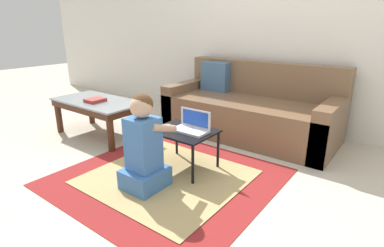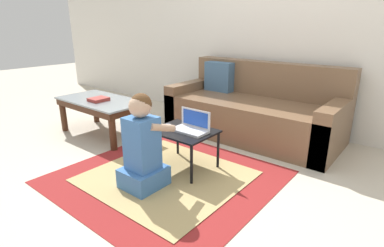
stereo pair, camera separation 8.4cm
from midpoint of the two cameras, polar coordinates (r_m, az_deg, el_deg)
ground_plane at (r=2.59m, az=-2.15°, el=-9.92°), size 16.00×16.00×0.00m
wall_back at (r=3.79m, az=15.33°, el=18.13°), size 9.00×0.06×2.50m
area_rug at (r=2.57m, az=-5.64°, el=-10.09°), size 1.67×1.59×0.01m
couch at (r=3.51m, az=10.35°, el=2.51°), size 1.91×0.87×0.81m
coffee_table at (r=3.55m, az=-18.09°, el=3.17°), size 1.06×0.55×0.42m
laptop_desk at (r=2.59m, az=-2.52°, el=-2.17°), size 0.52×0.42×0.36m
laptop at (r=2.55m, az=-1.12°, el=-0.79°), size 0.31×0.17×0.18m
computer_mouse at (r=2.63m, az=-5.71°, el=-0.55°), size 0.07×0.09×0.04m
person_seated at (r=2.31m, az=-10.15°, el=-4.62°), size 0.29×0.41×0.75m
book_on_table at (r=3.47m, az=-18.62°, el=4.24°), size 0.17×0.19×0.04m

